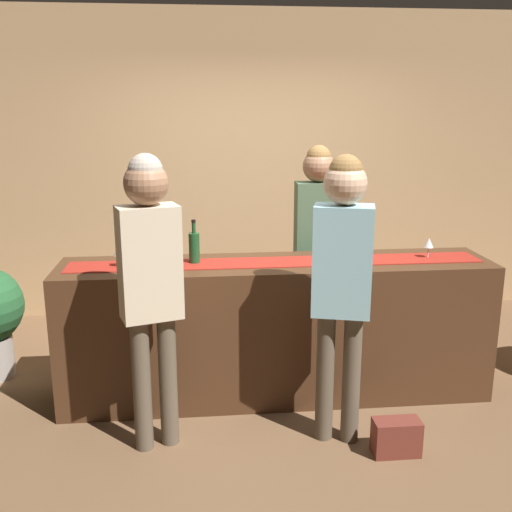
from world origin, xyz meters
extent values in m
plane|color=brown|center=(0.00, 0.00, 0.00)|extent=(10.00, 10.00, 0.00)
cube|color=tan|center=(0.00, 1.90, 1.45)|extent=(6.00, 0.12, 2.90)
cube|color=#472B19|center=(0.00, 0.00, 0.49)|extent=(2.98, 0.60, 0.98)
cube|color=maroon|center=(0.00, 0.00, 0.98)|extent=(2.84, 0.28, 0.01)
cylinder|color=brown|center=(-0.90, 0.07, 1.08)|extent=(0.07, 0.07, 0.21)
cylinder|color=brown|center=(-0.90, 0.07, 1.23)|extent=(0.03, 0.03, 0.08)
cylinder|color=black|center=(-0.90, 0.07, 1.27)|extent=(0.03, 0.03, 0.02)
cylinder|color=#B2C6C1|center=(0.48, -0.01, 1.08)|extent=(0.07, 0.07, 0.21)
cylinder|color=#B2C6C1|center=(0.48, -0.01, 1.23)|extent=(0.03, 0.03, 0.08)
cylinder|color=black|center=(0.48, -0.01, 1.27)|extent=(0.03, 0.03, 0.02)
cylinder|color=#194723|center=(-0.56, 0.04, 1.08)|extent=(0.07, 0.07, 0.21)
cylinder|color=#194723|center=(-0.56, 0.04, 1.23)|extent=(0.03, 0.03, 0.08)
cylinder|color=black|center=(-0.56, 0.04, 1.27)|extent=(0.03, 0.03, 0.02)
cylinder|color=silver|center=(1.08, 0.01, 0.98)|extent=(0.06, 0.06, 0.00)
cylinder|color=silver|center=(1.08, 0.01, 1.02)|extent=(0.01, 0.01, 0.08)
cone|color=silver|center=(1.08, 0.01, 1.09)|extent=(0.07, 0.07, 0.06)
cylinder|color=silver|center=(-1.06, -0.01, 0.98)|extent=(0.06, 0.06, 0.00)
cylinder|color=silver|center=(-1.06, -0.01, 1.02)|extent=(0.01, 0.01, 0.08)
cone|color=silver|center=(-1.06, -0.01, 1.09)|extent=(0.07, 0.07, 0.06)
cylinder|color=#26262B|center=(0.47, 0.58, 0.41)|extent=(0.11, 0.11, 0.81)
cylinder|color=#26262B|center=(0.32, 0.58, 0.41)|extent=(0.11, 0.11, 0.81)
cube|color=#4C6B4C|center=(0.39, 0.58, 1.13)|extent=(0.34, 0.21, 0.64)
sphere|color=#9E7051|center=(0.39, 0.58, 1.57)|extent=(0.24, 0.24, 0.24)
sphere|color=olive|center=(0.39, 0.58, 1.64)|extent=(0.19, 0.19, 0.19)
cylinder|color=brown|center=(0.22, -0.62, 0.41)|extent=(0.11, 0.11, 0.83)
cylinder|color=brown|center=(0.37, -0.67, 0.41)|extent=(0.11, 0.11, 0.83)
cube|color=#99D1E0|center=(0.30, -0.64, 1.15)|extent=(0.38, 0.28, 0.65)
sphere|color=#DBAD89|center=(0.30, -0.64, 1.60)|extent=(0.25, 0.25, 0.25)
sphere|color=olive|center=(0.30, -0.64, 1.67)|extent=(0.19, 0.19, 0.19)
cylinder|color=brown|center=(-0.89, -0.63, 0.42)|extent=(0.11, 0.11, 0.83)
cylinder|color=brown|center=(-0.74, -0.58, 0.42)|extent=(0.11, 0.11, 0.83)
cube|color=beige|center=(-0.81, -0.61, 1.16)|extent=(0.38, 0.29, 0.66)
sphere|color=#9E7051|center=(-0.81, -0.61, 1.61)|extent=(0.25, 0.25, 0.25)
sphere|color=#AD9E8E|center=(-0.81, -0.61, 1.68)|extent=(0.19, 0.19, 0.19)
cube|color=brown|center=(0.61, -0.85, 0.11)|extent=(0.28, 0.14, 0.22)
camera|label=1|loc=(-0.54, -3.91, 2.04)|focal=41.72mm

